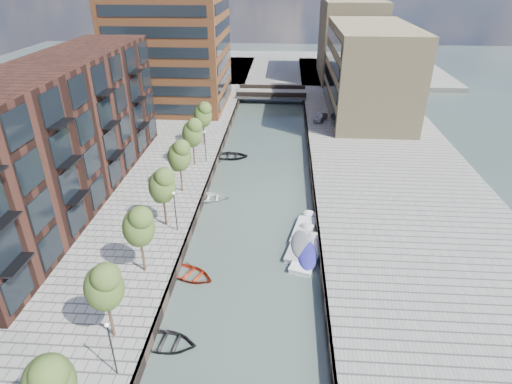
# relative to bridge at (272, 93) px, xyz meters

# --- Properties ---
(water) EXTENTS (300.00, 300.00, 0.00)m
(water) POSITION_rel_bridge_xyz_m (0.00, -32.00, -1.39)
(water) COLOR #38473F
(water) RESTS_ON ground
(quay_right) EXTENTS (20.00, 140.00, 1.00)m
(quay_right) POSITION_rel_bridge_xyz_m (16.00, -32.00, -0.89)
(quay_right) COLOR gray
(quay_right) RESTS_ON ground
(quay_wall_left) EXTENTS (0.25, 140.00, 1.00)m
(quay_wall_left) POSITION_rel_bridge_xyz_m (-6.10, -32.00, -0.89)
(quay_wall_left) COLOR #332823
(quay_wall_left) RESTS_ON ground
(quay_wall_right) EXTENTS (0.25, 140.00, 1.00)m
(quay_wall_right) POSITION_rel_bridge_xyz_m (6.10, -32.00, -0.89)
(quay_wall_right) COLOR #332823
(quay_wall_right) RESTS_ON ground
(far_closure) EXTENTS (80.00, 40.00, 1.00)m
(far_closure) POSITION_rel_bridge_xyz_m (0.00, 28.00, -0.89)
(far_closure) COLOR gray
(far_closure) RESTS_ON ground
(apartment_block) EXTENTS (8.00, 38.00, 14.00)m
(apartment_block) POSITION_rel_bridge_xyz_m (-20.00, -42.00, 6.61)
(apartment_block) COLOR black
(apartment_block) RESTS_ON quay_left
(tower) EXTENTS (18.00, 18.00, 30.00)m
(tower) POSITION_rel_bridge_xyz_m (-17.00, -7.00, 14.61)
(tower) COLOR brown
(tower) RESTS_ON quay_left
(tan_block_near) EXTENTS (12.00, 25.00, 14.00)m
(tan_block_near) POSITION_rel_bridge_xyz_m (16.00, -10.00, 6.61)
(tan_block_near) COLOR #9D8860
(tan_block_near) RESTS_ON quay_right
(tan_block_far) EXTENTS (12.00, 20.00, 16.00)m
(tan_block_far) POSITION_rel_bridge_xyz_m (16.00, 16.00, 7.61)
(tan_block_far) COLOR #9D8860
(tan_block_far) RESTS_ON quay_right
(bridge) EXTENTS (13.00, 6.00, 1.30)m
(bridge) POSITION_rel_bridge_xyz_m (0.00, 0.00, 0.00)
(bridge) COLOR gray
(bridge) RESTS_ON ground
(tree_0) EXTENTS (2.50, 2.50, 5.95)m
(tree_0) POSITION_rel_bridge_xyz_m (-8.50, -68.00, 3.92)
(tree_0) COLOR #382619
(tree_0) RESTS_ON quay_left
(tree_1) EXTENTS (2.50, 2.50, 5.95)m
(tree_1) POSITION_rel_bridge_xyz_m (-8.50, -61.00, 3.92)
(tree_1) COLOR #382619
(tree_1) RESTS_ON quay_left
(tree_2) EXTENTS (2.50, 2.50, 5.95)m
(tree_2) POSITION_rel_bridge_xyz_m (-8.50, -54.00, 3.92)
(tree_2) COLOR #382619
(tree_2) RESTS_ON quay_left
(tree_3) EXTENTS (2.50, 2.50, 5.95)m
(tree_3) POSITION_rel_bridge_xyz_m (-8.50, -47.00, 3.92)
(tree_3) COLOR #382619
(tree_3) RESTS_ON quay_left
(tree_4) EXTENTS (2.50, 2.50, 5.95)m
(tree_4) POSITION_rel_bridge_xyz_m (-8.50, -40.00, 3.92)
(tree_4) COLOR #382619
(tree_4) RESTS_ON quay_left
(tree_5) EXTENTS (2.50, 2.50, 5.95)m
(tree_5) POSITION_rel_bridge_xyz_m (-8.50, -33.00, 3.92)
(tree_5) COLOR #382619
(tree_5) RESTS_ON quay_left
(tree_6) EXTENTS (2.50, 2.50, 5.95)m
(tree_6) POSITION_rel_bridge_xyz_m (-8.50, -26.00, 3.92)
(tree_6) COLOR #382619
(tree_6) RESTS_ON quay_left
(lamp_0) EXTENTS (0.24, 0.24, 4.12)m
(lamp_0) POSITION_rel_bridge_xyz_m (-7.20, -64.00, 2.12)
(lamp_0) COLOR black
(lamp_0) RESTS_ON quay_left
(lamp_1) EXTENTS (0.24, 0.24, 4.12)m
(lamp_1) POSITION_rel_bridge_xyz_m (-7.20, -48.00, 2.12)
(lamp_1) COLOR black
(lamp_1) RESTS_ON quay_left
(lamp_2) EXTENTS (0.24, 0.24, 4.12)m
(lamp_2) POSITION_rel_bridge_xyz_m (-7.20, -32.00, 2.12)
(lamp_2) COLOR black
(lamp_2) RESTS_ON quay_left
(sloop_1) EXTENTS (4.72, 3.60, 0.91)m
(sloop_1) POSITION_rel_bridge_xyz_m (-5.10, -60.73, -1.39)
(sloop_1) COLOR black
(sloop_1) RESTS_ON ground
(sloop_2) EXTENTS (5.16, 4.56, 0.89)m
(sloop_2) POSITION_rel_bridge_xyz_m (-4.91, -53.37, -1.39)
(sloop_2) COLOR maroon
(sloop_2) RESTS_ON ground
(sloop_3) EXTENTS (4.65, 3.50, 0.91)m
(sloop_3) POSITION_rel_bridge_xyz_m (-5.40, -40.08, -1.39)
(sloop_3) COLOR white
(sloop_3) RESTS_ON ground
(sloop_4) EXTENTS (5.10, 3.75, 1.02)m
(sloop_4) POSITION_rel_bridge_xyz_m (-4.58, -28.29, -1.39)
(sloop_4) COLOR black
(sloop_4) RESTS_ON ground
(motorboat_2) EXTENTS (2.91, 5.55, 1.76)m
(motorboat_2) POSITION_rel_bridge_xyz_m (4.93, -45.41, -1.29)
(motorboat_2) COLOR white
(motorboat_2) RESTS_ON ground
(motorboat_3) EXTENTS (3.44, 5.79, 1.83)m
(motorboat_3) POSITION_rel_bridge_xyz_m (5.08, -49.84, -1.17)
(motorboat_3) COLOR white
(motorboat_3) RESTS_ON ground
(motorboat_4) EXTENTS (3.18, 5.93, 1.88)m
(motorboat_4) POSITION_rel_bridge_xyz_m (4.54, -48.27, -1.16)
(motorboat_4) COLOR #B0B0AE
(motorboat_4) RESTS_ON ground
(car) EXTENTS (2.84, 3.95, 1.25)m
(car) POSITION_rel_bridge_xyz_m (8.34, -14.72, 0.23)
(car) COLOR #B2B4B7
(car) RESTS_ON quay_right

